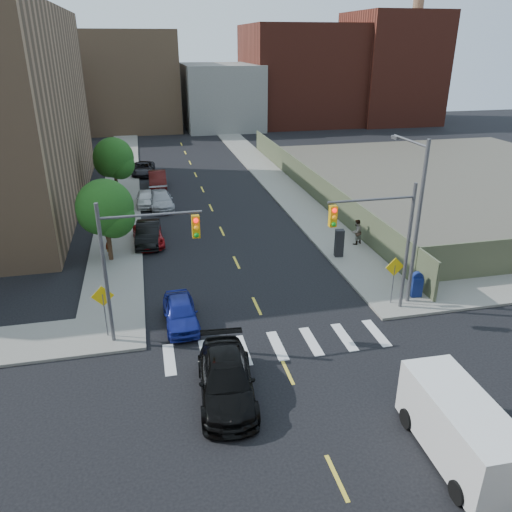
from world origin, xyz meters
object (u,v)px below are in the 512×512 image
parked_car_red (148,236)px  parked_car_maroon (158,180)px  payphone (339,243)px  cargo_van (457,425)px  mailbox (416,284)px  pedestrian_east (356,232)px  parked_car_blue (181,312)px  parked_car_black (148,233)px  parked_car_white (146,199)px  pedestrian_west (108,243)px  parked_car_grey (143,169)px  parked_car_silver (161,200)px  black_sedan (226,379)px

parked_car_red → parked_car_maroon: size_ratio=0.92×
payphone → cargo_van: bearing=-90.1°
mailbox → pedestrian_east: bearing=97.6°
parked_car_blue → parked_car_red: (-1.30, 11.63, -0.09)m
cargo_van → mailbox: cargo_van is taller
parked_car_black → parked_car_white: (0.00, 9.07, -0.09)m
parked_car_black → cargo_van: bearing=-62.0°
pedestrian_east → parked_car_maroon: bearing=-80.0°
payphone → pedestrian_west: payphone is taller
parked_car_black → pedestrian_east: pedestrian_east is taller
parked_car_white → payphone: (12.28, -14.59, 0.41)m
parked_car_black → payphone: 13.47m
cargo_van → payphone: bearing=83.3°
parked_car_grey → pedestrian_east: (14.27, -24.32, 0.39)m
parked_car_red → parked_car_white: size_ratio=1.12×
parked_car_white → pedestrian_east: bearing=-41.2°
parked_car_silver → parked_car_white: 1.56m
parked_car_red → payphone: 13.43m
parked_car_silver → parked_car_white: bearing=144.1°
parked_car_red → pedestrian_west: size_ratio=2.51×
parked_car_grey → cargo_van: 44.28m
parked_car_black → parked_car_maroon: (1.30, 15.00, 0.03)m
black_sedan → pedestrian_east: 18.23m
parked_car_black → parked_car_white: 9.07m
parked_car_red → parked_car_grey: 20.69m
parked_car_grey → pedestrian_west: (-2.62, -22.57, 0.36)m
parked_car_red → cargo_van: cargo_van is taller
parked_car_red → pedestrian_east: bearing=-17.2°
parked_car_maroon → payphone: bearing=-60.9°
parked_car_black → parked_car_grey: parked_car_black is taller
parked_car_blue → pedestrian_west: 10.51m
black_sedan → payphone: payphone is taller
parked_car_blue → parked_car_silver: (0.00, 19.97, 0.00)m
black_sedan → parked_car_black: bearing=103.2°
parked_car_silver → parked_car_grey: parked_car_silver is taller
payphone → parked_car_maroon: bearing=126.2°
parked_car_white → parked_car_grey: parked_car_white is taller
parked_car_red → parked_car_white: bearing=87.1°
payphone → pedestrian_west: bearing=174.7°
parked_car_maroon → parked_car_blue: bearing=-89.1°
parked_car_red → parked_car_silver: parked_car_silver is taller
parked_car_maroon → pedestrian_east: bearing=-54.4°
parked_car_white → mailbox: bearing=-54.6°
pedestrian_east → parked_car_red: bearing=-39.0°
parked_car_blue → cargo_van: size_ratio=0.78×
black_sedan → mailbox: mailbox is taller
black_sedan → mailbox: 13.22m
payphone → pedestrian_west: 15.32m
parked_car_silver → payphone: size_ratio=2.60×
parked_car_blue → mailbox: 13.12m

